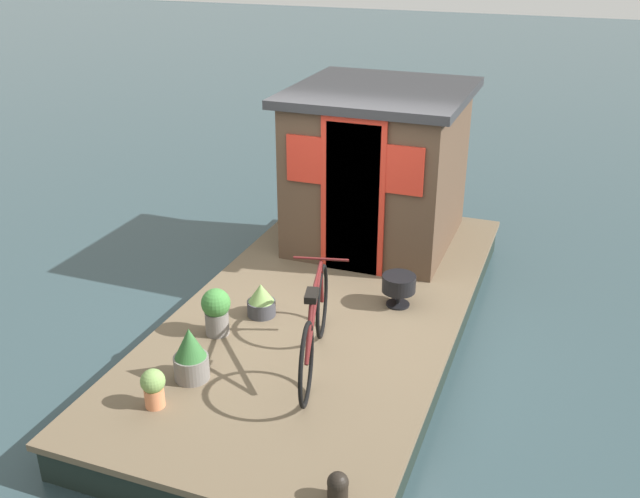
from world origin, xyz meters
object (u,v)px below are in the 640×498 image
at_px(potted_plant_sage, 216,310).
at_px(charcoal_grill, 399,285).
at_px(potted_plant_thyme, 153,387).
at_px(houseboat_cabin, 378,166).
at_px(bicycle, 315,327).
at_px(potted_plant_ivy, 261,300).
at_px(potted_plant_rosemary, 191,355).
at_px(mooring_bollard, 338,486).

height_order(potted_plant_sage, charcoal_grill, potted_plant_sage).
xyz_separation_m(potted_plant_thyme, charcoal_grill, (2.33, -1.41, 0.05)).
height_order(houseboat_cabin, potted_plant_thyme, houseboat_cabin).
height_order(houseboat_cabin, potted_plant_sage, houseboat_cabin).
bearing_deg(bicycle, potted_plant_ivy, 51.70).
distance_m(potted_plant_thyme, potted_plant_rosemary, 0.46).
bearing_deg(bicycle, potted_plant_thyme, 135.23).
height_order(potted_plant_thyme, potted_plant_rosemary, potted_plant_rosemary).
bearing_deg(mooring_bollard, houseboat_cabin, 13.25).
bearing_deg(potted_plant_rosemary, houseboat_cabin, -10.41).
bearing_deg(potted_plant_sage, potted_plant_rosemary, -168.88).
relative_size(potted_plant_ivy, mooring_bollard, 1.56).
relative_size(bicycle, potted_plant_sage, 3.67).
bearing_deg(charcoal_grill, potted_plant_thyme, 148.80).
bearing_deg(charcoal_grill, potted_plant_rosemary, 144.79).
xyz_separation_m(potted_plant_rosemary, charcoal_grill, (1.88, -1.33, 0.00)).
relative_size(houseboat_cabin, potted_plant_rosemary, 4.27).
distance_m(houseboat_cabin, potted_plant_ivy, 2.41).
height_order(potted_plant_rosemary, charcoal_grill, potted_plant_rosemary).
bearing_deg(mooring_bollard, potted_plant_rosemary, 61.13).
bearing_deg(potted_plant_thyme, potted_plant_rosemary, -10.69).
relative_size(houseboat_cabin, mooring_bollard, 9.52).
distance_m(bicycle, potted_plant_sage, 1.08).
xyz_separation_m(potted_plant_rosemary, mooring_bollard, (-0.91, -1.65, -0.12)).
bearing_deg(bicycle, mooring_bollard, -153.59).
bearing_deg(potted_plant_rosemary, potted_plant_sage, 11.12).
xyz_separation_m(bicycle, charcoal_grill, (1.32, -0.41, -0.16)).
distance_m(potted_plant_sage, charcoal_grill, 1.86).
bearing_deg(bicycle, charcoal_grill, -17.21).
relative_size(houseboat_cabin, charcoal_grill, 6.11).
bearing_deg(potted_plant_sage, charcoal_grill, -52.10).
relative_size(bicycle, potted_plant_ivy, 5.02).
relative_size(potted_plant_rosemary, potted_plant_sage, 1.05).
bearing_deg(houseboat_cabin, potted_plant_thyme, 169.56).
bearing_deg(mooring_bollard, bicycle, 26.41).
relative_size(potted_plant_rosemary, charcoal_grill, 1.43).
distance_m(potted_plant_ivy, mooring_bollard, 2.62).
distance_m(houseboat_cabin, potted_plant_thyme, 4.01).
distance_m(potted_plant_ivy, charcoal_grill, 1.40).
bearing_deg(potted_plant_ivy, potted_plant_sage, 152.71).
height_order(houseboat_cabin, potted_plant_rosemary, houseboat_cabin).
bearing_deg(mooring_bollard, charcoal_grill, 6.57).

